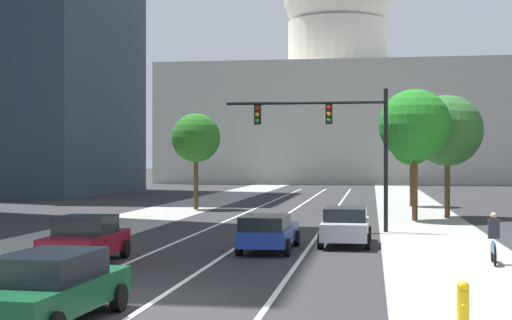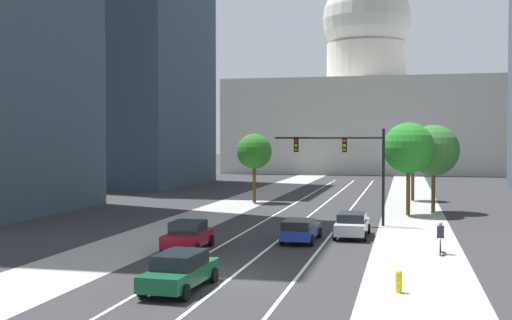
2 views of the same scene
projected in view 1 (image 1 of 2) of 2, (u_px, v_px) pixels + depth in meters
ground_plane at (303, 204)px, 58.21m from camera, size 400.00×400.00×0.00m
sidewalk_left at (184, 207)px, 54.49m from camera, size 4.88×130.00×0.01m
sidewalk_right at (413, 210)px, 52.04m from camera, size 4.88×130.00×0.01m
lane_stripe_left at (231, 219)px, 43.81m from camera, size 0.16×90.00×0.01m
lane_stripe_center at (279, 220)px, 43.38m from camera, size 0.16×90.00×0.01m
lane_stripe_right at (328, 220)px, 42.95m from camera, size 0.16×90.00×0.01m
capitol_building at (337, 101)px, 116.66m from camera, size 50.22×29.39×38.86m
car_blue at (268, 232)px, 28.54m from camera, size 1.99×4.79×1.42m
car_crimson at (86, 239)px, 25.42m from camera, size 2.19×4.33×1.58m
car_green at (51, 287)px, 15.94m from camera, size 2.13×4.84×1.54m
car_silver at (346, 225)px, 30.75m from camera, size 2.05×4.74×1.53m
traffic_signal_mast at (335, 131)px, 36.49m from camera, size 7.84×0.39×6.85m
fire_hydrant at (463, 301)px, 16.11m from camera, size 0.26×0.35×0.91m
cyclist at (494, 239)px, 25.10m from camera, size 0.38×1.70×1.72m
street_tree_mid_right at (415, 125)px, 42.82m from camera, size 4.08×4.08×7.46m
street_tree_near_right at (447, 131)px, 45.26m from camera, size 4.26×4.26×7.33m
street_tree_far_right at (412, 144)px, 55.58m from camera, size 3.21×3.21×6.25m
street_tree_near_left at (196, 138)px, 52.42m from camera, size 3.39×3.39×6.66m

